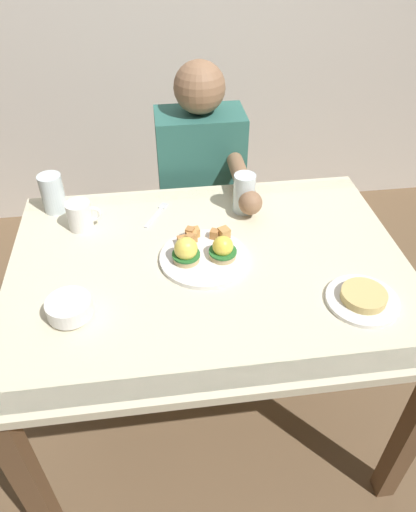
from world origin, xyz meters
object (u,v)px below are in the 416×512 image
(diner_person, at_px, (202,186))
(fork, at_px, (157,213))
(water_glass_near, at_px, (53,195))
(fruit_bowl, at_px, (70,308))
(dining_table, at_px, (210,292))
(coffee_mug, at_px, (80,215))
(water_glass_far, at_px, (244,195))
(side_plate, at_px, (363,298))
(eggs_benedict_plate, at_px, (203,253))

(diner_person, bearing_deg, fork, -122.14)
(fork, bearing_deg, water_glass_near, 168.26)
(fruit_bowl, bearing_deg, water_glass_near, 100.58)
(dining_table, bearing_deg, coffee_mug, 147.49)
(coffee_mug, bearing_deg, water_glass_near, 129.91)
(fork, height_order, water_glass_far, water_glass_far)
(coffee_mug, distance_m, side_plate, 0.91)
(fruit_bowl, relative_size, side_plate, 0.60)
(side_plate, bearing_deg, dining_table, 152.79)
(water_glass_far, bearing_deg, diner_person, 107.80)
(dining_table, height_order, diner_person, diner_person)
(fruit_bowl, height_order, diner_person, diner_person)
(fruit_bowl, height_order, water_glass_near, water_glass_near)
(dining_table, relative_size, fork, 8.30)
(coffee_mug, bearing_deg, fork, 10.12)
(eggs_benedict_plate, xyz_separation_m, fork, (-0.13, 0.26, -0.02))
(eggs_benedict_plate, distance_m, water_glass_near, 0.58)
(eggs_benedict_plate, relative_size, fruit_bowl, 2.25)
(side_plate, bearing_deg, water_glass_far, 116.51)
(dining_table, xyz_separation_m, coffee_mug, (-0.39, 0.25, 0.16))
(coffee_mug, distance_m, water_glass_near, 0.15)
(fruit_bowl, xyz_separation_m, fork, (0.25, 0.44, -0.03))
(dining_table, bearing_deg, water_glass_near, 143.18)
(coffee_mug, relative_size, fork, 0.77)
(side_plate, bearing_deg, eggs_benedict_plate, 150.00)
(fruit_bowl, bearing_deg, water_glass_far, 38.15)
(diner_person, bearing_deg, eggs_benedict_plate, -96.75)
(water_glass_near, distance_m, diner_person, 0.61)
(diner_person, bearing_deg, side_plate, -66.86)
(dining_table, distance_m, diner_person, 0.60)
(fruit_bowl, distance_m, side_plate, 0.79)
(side_plate, bearing_deg, fruit_bowl, 176.25)
(dining_table, relative_size, water_glass_near, 8.90)
(eggs_benedict_plate, bearing_deg, side_plate, -30.00)
(eggs_benedict_plate, relative_size, diner_person, 0.24)
(fruit_bowl, height_order, water_glass_far, water_glass_far)
(eggs_benedict_plate, bearing_deg, fruit_bowl, -153.71)
(coffee_mug, relative_size, water_glass_far, 0.81)
(fork, bearing_deg, water_glass_far, -3.00)
(dining_table, distance_m, eggs_benedict_plate, 0.14)
(diner_person, bearing_deg, coffee_mug, -141.45)
(eggs_benedict_plate, bearing_deg, fork, 115.97)
(eggs_benedict_plate, distance_m, fork, 0.29)
(water_glass_far, relative_size, side_plate, 0.69)
(coffee_mug, bearing_deg, diner_person, 38.55)
(fruit_bowl, xyz_separation_m, water_glass_near, (-0.10, 0.52, 0.03))
(dining_table, relative_size, side_plate, 6.00)
(coffee_mug, xyz_separation_m, diner_person, (0.44, 0.35, -0.14))
(fork, bearing_deg, coffee_mug, -169.88)
(dining_table, xyz_separation_m, fork, (-0.14, 0.29, 0.11))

